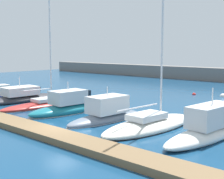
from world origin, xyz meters
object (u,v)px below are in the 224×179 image
Objects in this scene: motorboat_white_seventh at (209,127)px; mooring_buoy_white at (223,97)px; sailboat_red_third at (46,103)px; motorboat_slate_fifth at (107,114)px; sailboat_ivory_sixth at (150,124)px; mooring_buoy_red at (194,95)px; motorboat_teal_fourth at (71,106)px; motorboat_charcoal_second at (21,97)px.

motorboat_white_seventh reaches higher than mooring_buoy_white.
mooring_buoy_white is (-7.00, 19.59, -0.77)m from motorboat_white_seventh.
motorboat_white_seventh is (18.72, 0.14, 0.47)m from sailboat_red_third.
mooring_buoy_white is at bearing -26.17° from sailboat_red_third.
motorboat_slate_fifth is 4.46m from sailboat_ivory_sixth.
sailboat_red_third is 22.96m from mooring_buoy_white.
motorboat_teal_fourth is at bearing -100.39° from mooring_buoy_red.
sailboat_ivory_sixth reaches higher than motorboat_teal_fourth.
motorboat_white_seventh is 11.09× the size of mooring_buoy_white.
sailboat_ivory_sixth reaches higher than motorboat_charcoal_second.
motorboat_white_seventh is 20.82m from mooring_buoy_white.
sailboat_ivory_sixth reaches higher than mooring_buoy_red.
sailboat_red_third is at bearing -86.08° from motorboat_charcoal_second.
mooring_buoy_white is (7.26, 19.95, -0.58)m from motorboat_teal_fourth.
motorboat_slate_fifth is at bearing 99.50° from motorboat_white_seventh.
motorboat_white_seventh is (4.64, 0.46, 0.45)m from sailboat_ivory_sixth.
motorboat_teal_fourth reaches higher than mooring_buoy_white.
mooring_buoy_white is at bearing 11.74° from mooring_buoy_red.
motorboat_white_seventh reaches higher than motorboat_teal_fourth.
mooring_buoy_red is (-10.74, 18.82, -0.77)m from motorboat_white_seventh.
sailboat_red_third is at bearing 95.48° from motorboat_white_seventh.
motorboat_teal_fourth is 9.62m from sailboat_ivory_sixth.
sailboat_ivory_sixth is 1.98× the size of motorboat_white_seventh.
sailboat_red_third is 9.64m from motorboat_slate_fifth.
motorboat_slate_fifth is 19.60m from mooring_buoy_red.
sailboat_red_third is 20.57m from mooring_buoy_red.
motorboat_charcoal_second is at bearing 92.47° from motorboat_teal_fourth.
motorboat_charcoal_second is at bearing 94.55° from sailboat_red_third.
motorboat_teal_fourth is 19.50m from mooring_buoy_red.
sailboat_red_third reaches higher than mooring_buoy_red.
motorboat_slate_fifth is 9.83× the size of mooring_buoy_white.
mooring_buoy_white is 3.82m from mooring_buoy_red.
sailboat_ivory_sixth reaches higher than mooring_buoy_white.
sailboat_red_third is 4.47m from motorboat_teal_fourth.
sailboat_red_third is (4.90, 0.00, -0.21)m from motorboat_charcoal_second.
mooring_buoy_white is at bearing -36.19° from motorboat_charcoal_second.
mooring_buoy_red is at bearing -18.28° from sailboat_red_third.
motorboat_teal_fourth is at bearing -109.99° from mooring_buoy_white.
motorboat_teal_fourth is at bearing 93.63° from sailboat_ivory_sixth.
sailboat_red_third reaches higher than motorboat_charcoal_second.
motorboat_charcoal_second is 18.98m from sailboat_ivory_sixth.
motorboat_teal_fourth is 0.52× the size of sailboat_ivory_sixth.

